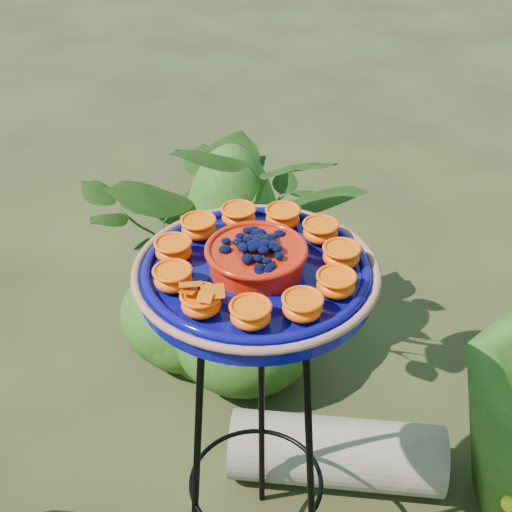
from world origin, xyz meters
name	(u,v)px	position (x,y,z in m)	size (l,w,h in m)	color
tripod_stand	(256,413)	(-0.07, 0.06, 0.48)	(0.37, 0.37, 0.78)	black
feeder_dish	(256,269)	(-0.07, 0.06, 0.82)	(0.52, 0.52, 0.09)	#080860
driftwood_log	(336,452)	(0.01, 0.36, 0.09)	(0.18, 0.18, 0.53)	gray
shrub_back_left	(233,239)	(-0.46, 0.67, 0.41)	(0.74, 0.64, 0.82)	#244813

